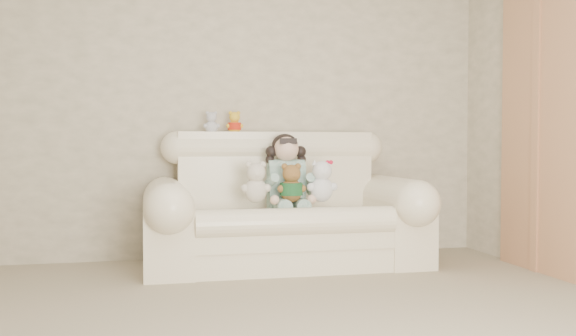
{
  "coord_description": "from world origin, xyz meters",
  "views": [
    {
      "loc": [
        -0.57,
        -2.66,
        0.91
      ],
      "look_at": [
        0.46,
        1.9,
        0.75
      ],
      "focal_mm": 39.41,
      "sensor_mm": 36.0,
      "label": 1
    }
  ],
  "objects_px": {
    "brown_teddy": "(291,179)",
    "cream_teddy": "(256,178)",
    "sofa": "(285,199)",
    "seated_child": "(286,171)",
    "white_cat": "(322,177)"
  },
  "relations": [
    {
      "from": "brown_teddy",
      "to": "cream_teddy",
      "type": "height_order",
      "value": "cream_teddy"
    },
    {
      "from": "brown_teddy",
      "to": "sofa",
      "type": "bearing_deg",
      "value": 106.76
    },
    {
      "from": "seated_child",
      "to": "brown_teddy",
      "type": "bearing_deg",
      "value": -90.55
    },
    {
      "from": "white_cat",
      "to": "sofa",
      "type": "bearing_deg",
      "value": 129.85
    },
    {
      "from": "brown_teddy",
      "to": "white_cat",
      "type": "xyz_separation_m",
      "value": [
        0.23,
        -0.01,
        0.02
      ]
    },
    {
      "from": "brown_teddy",
      "to": "cream_teddy",
      "type": "distance_m",
      "value": 0.26
    },
    {
      "from": "seated_child",
      "to": "cream_teddy",
      "type": "bearing_deg",
      "value": -144.85
    },
    {
      "from": "sofa",
      "to": "seated_child",
      "type": "bearing_deg",
      "value": 71.85
    },
    {
      "from": "seated_child",
      "to": "white_cat",
      "type": "xyz_separation_m",
      "value": [
        0.22,
        -0.22,
        -0.04
      ]
    },
    {
      "from": "sofa",
      "to": "cream_teddy",
      "type": "height_order",
      "value": "sofa"
    },
    {
      "from": "cream_teddy",
      "to": "sofa",
      "type": "bearing_deg",
      "value": 1.1
    },
    {
      "from": "white_cat",
      "to": "cream_teddy",
      "type": "xyz_separation_m",
      "value": [
        -0.49,
        0.04,
        -0.01
      ]
    },
    {
      "from": "sofa",
      "to": "brown_teddy",
      "type": "bearing_deg",
      "value": -81.94
    },
    {
      "from": "sofa",
      "to": "brown_teddy",
      "type": "xyz_separation_m",
      "value": [
        0.02,
        -0.13,
        0.15
      ]
    },
    {
      "from": "white_cat",
      "to": "cream_teddy",
      "type": "distance_m",
      "value": 0.49
    }
  ]
}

